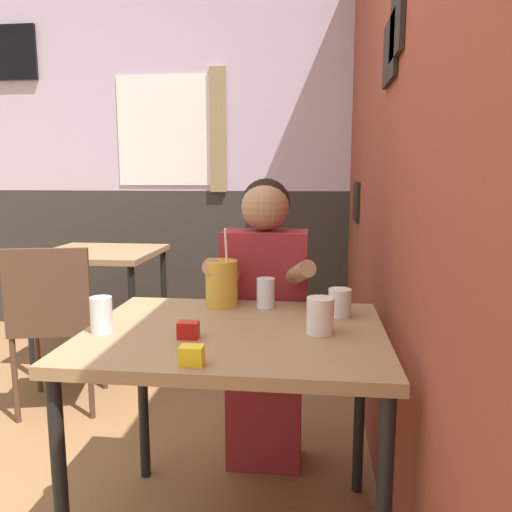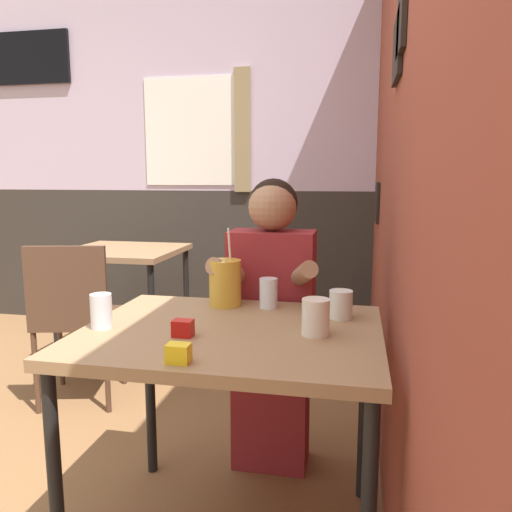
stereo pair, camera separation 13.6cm
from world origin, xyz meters
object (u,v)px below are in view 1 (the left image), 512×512
Objects in this scene: main_table at (235,352)px; cocktail_pitcher at (222,283)px; background_table at (100,264)px; person_seated at (265,321)px; chair_near_window at (55,315)px.

main_table is 0.33m from cocktail_pitcher.
main_table is 1.92m from background_table.
cocktail_pitcher is (-0.14, -0.21, 0.20)m from person_seated.
main_table is at bearing -54.07° from background_table.
person_seated is (1.10, -0.35, 0.11)m from chair_near_window.
chair_near_window is at bearing 149.89° from cocktail_pitcher.
cocktail_pitcher is (1.03, -1.28, 0.18)m from background_table.
background_table is at bearing 128.97° from cocktail_pitcher.
main_table is 1.07× the size of chair_near_window.
main_table is 0.77× the size of person_seated.
chair_near_window is (0.07, -0.72, -0.13)m from background_table.
background_table is 1.58m from person_seated.
person_seated is (0.05, 0.49, -0.04)m from main_table.
chair_near_window is 3.02× the size of cocktail_pitcher.
cocktail_pitcher reaches higher than main_table.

